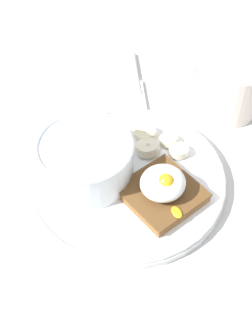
{
  "coord_description": "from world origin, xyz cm",
  "views": [
    {
      "loc": [
        27.3,
        29.99,
        52.54
      ],
      "look_at": [
        0.0,
        0.0,
        5.0
      ],
      "focal_mm": 50.0,
      "sensor_mm": 36.0,
      "label": 1
    }
  ],
  "objects_px": {
    "poached_egg": "(163,183)",
    "banana_slice_front": "(148,148)",
    "coffee_mug": "(232,89)",
    "banana_slice_left": "(169,140)",
    "knife": "(137,80)",
    "banana_slice_right": "(179,151)",
    "oatmeal_bowl": "(86,159)",
    "banana_slice_back": "(146,133)",
    "toast_slice": "(162,193)"
  },
  "relations": [
    {
      "from": "oatmeal_bowl",
      "to": "banana_slice_left",
      "type": "height_order",
      "value": "oatmeal_bowl"
    },
    {
      "from": "banana_slice_right",
      "to": "banana_slice_back",
      "type": "bearing_deg",
      "value": -79.36
    },
    {
      "from": "banana_slice_right",
      "to": "coffee_mug",
      "type": "xyz_separation_m",
      "value": [
        -0.13,
        -0.02,
        0.03
      ]
    },
    {
      "from": "banana_slice_left",
      "to": "coffee_mug",
      "type": "relative_size",
      "value": 0.24
    },
    {
      "from": "knife",
      "to": "banana_slice_back",
      "type": "bearing_deg",
      "value": 51.81
    },
    {
      "from": "coffee_mug",
      "to": "toast_slice",
      "type": "bearing_deg",
      "value": 15.2
    },
    {
      "from": "poached_egg",
      "to": "banana_slice_right",
      "type": "distance_m",
      "value": 0.09
    },
    {
      "from": "oatmeal_bowl",
      "to": "banana_slice_right",
      "type": "distance_m",
      "value": 0.14
    },
    {
      "from": "knife",
      "to": "toast_slice",
      "type": "bearing_deg",
      "value": 54.09
    },
    {
      "from": "banana_slice_front",
      "to": "banana_slice_back",
      "type": "height_order",
      "value": "banana_slice_front"
    },
    {
      "from": "poached_egg",
      "to": "banana_slice_back",
      "type": "xyz_separation_m",
      "value": [
        -0.06,
        -0.1,
        -0.03
      ]
    },
    {
      "from": "banana_slice_left",
      "to": "banana_slice_right",
      "type": "distance_m",
      "value": 0.02
    },
    {
      "from": "toast_slice",
      "to": "coffee_mug",
      "type": "height_order",
      "value": "coffee_mug"
    },
    {
      "from": "oatmeal_bowl",
      "to": "coffee_mug",
      "type": "xyz_separation_m",
      "value": [
        -0.25,
        0.04,
        0.0
      ]
    },
    {
      "from": "poached_egg",
      "to": "banana_slice_front",
      "type": "height_order",
      "value": "poached_egg"
    },
    {
      "from": "banana_slice_left",
      "to": "banana_slice_right",
      "type": "xyz_separation_m",
      "value": [
        0.0,
        0.02,
        -0.0
      ]
    },
    {
      "from": "toast_slice",
      "to": "banana_slice_right",
      "type": "bearing_deg",
      "value": -152.17
    },
    {
      "from": "oatmeal_bowl",
      "to": "toast_slice",
      "type": "distance_m",
      "value": 0.11
    },
    {
      "from": "toast_slice",
      "to": "banana_slice_back",
      "type": "relative_size",
      "value": 2.23
    },
    {
      "from": "coffee_mug",
      "to": "banana_slice_left",
      "type": "bearing_deg",
      "value": -3.14
    },
    {
      "from": "poached_egg",
      "to": "knife",
      "type": "distance_m",
      "value": 0.26
    },
    {
      "from": "toast_slice",
      "to": "banana_slice_front",
      "type": "height_order",
      "value": "banana_slice_front"
    },
    {
      "from": "toast_slice",
      "to": "banana_slice_right",
      "type": "relative_size",
      "value": 2.72
    },
    {
      "from": "toast_slice",
      "to": "banana_slice_back",
      "type": "bearing_deg",
      "value": -123.16
    },
    {
      "from": "banana_slice_back",
      "to": "knife",
      "type": "bearing_deg",
      "value": -128.19
    },
    {
      "from": "poached_egg",
      "to": "banana_slice_left",
      "type": "relative_size",
      "value": 2.75
    },
    {
      "from": "banana_slice_left",
      "to": "coffee_mug",
      "type": "distance_m",
      "value": 0.13
    },
    {
      "from": "banana_slice_right",
      "to": "banana_slice_front",
      "type": "bearing_deg",
      "value": -46.86
    },
    {
      "from": "coffee_mug",
      "to": "poached_egg",
      "type": "bearing_deg",
      "value": 15.41
    },
    {
      "from": "banana_slice_left",
      "to": "banana_slice_back",
      "type": "xyz_separation_m",
      "value": [
        0.02,
        -0.03,
        0.0
      ]
    },
    {
      "from": "poached_egg",
      "to": "oatmeal_bowl",
      "type": "bearing_deg",
      "value": -64.67
    },
    {
      "from": "banana_slice_front",
      "to": "coffee_mug",
      "type": "height_order",
      "value": "coffee_mug"
    },
    {
      "from": "banana_slice_front",
      "to": "banana_slice_left",
      "type": "relative_size",
      "value": 1.43
    },
    {
      "from": "toast_slice",
      "to": "banana_slice_right",
      "type": "distance_m",
      "value": 0.08
    },
    {
      "from": "banana_slice_back",
      "to": "coffee_mug",
      "type": "bearing_deg",
      "value": 164.43
    },
    {
      "from": "oatmeal_bowl",
      "to": "banana_slice_right",
      "type": "bearing_deg",
      "value": 153.78
    },
    {
      "from": "banana_slice_left",
      "to": "banana_slice_back",
      "type": "distance_m",
      "value": 0.04
    },
    {
      "from": "poached_egg",
      "to": "coffee_mug",
      "type": "distance_m",
      "value": 0.21
    },
    {
      "from": "poached_egg",
      "to": "banana_slice_left",
      "type": "xyz_separation_m",
      "value": [
        -0.08,
        -0.06,
        -0.03
      ]
    },
    {
      "from": "toast_slice",
      "to": "knife",
      "type": "relative_size",
      "value": 0.78
    },
    {
      "from": "banana_slice_front",
      "to": "banana_slice_back",
      "type": "xyz_separation_m",
      "value": [
        -0.02,
        -0.03,
        -0.0
      ]
    },
    {
      "from": "oatmeal_bowl",
      "to": "poached_egg",
      "type": "distance_m",
      "value": 0.11
    },
    {
      "from": "oatmeal_bowl",
      "to": "banana_slice_right",
      "type": "relative_size",
      "value": 3.64
    },
    {
      "from": "poached_egg",
      "to": "knife",
      "type": "height_order",
      "value": "poached_egg"
    },
    {
      "from": "oatmeal_bowl",
      "to": "banana_slice_front",
      "type": "xyz_separation_m",
      "value": [
        -0.09,
        0.03,
        -0.02
      ]
    },
    {
      "from": "banana_slice_back",
      "to": "coffee_mug",
      "type": "height_order",
      "value": "coffee_mug"
    },
    {
      "from": "banana_slice_right",
      "to": "knife",
      "type": "bearing_deg",
      "value": -114.25
    },
    {
      "from": "banana_slice_left",
      "to": "knife",
      "type": "bearing_deg",
      "value": -116.41
    },
    {
      "from": "coffee_mug",
      "to": "knife",
      "type": "relative_size",
      "value": 0.95
    },
    {
      "from": "banana_slice_left",
      "to": "coffee_mug",
      "type": "height_order",
      "value": "coffee_mug"
    }
  ]
}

